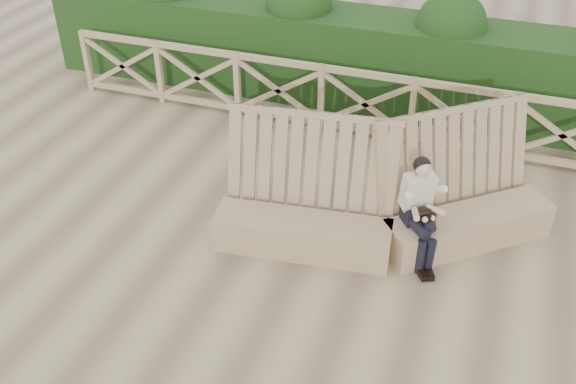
% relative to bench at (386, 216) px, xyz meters
% --- Properties ---
extents(ground, '(60.00, 60.00, 0.00)m').
position_rel_bench_xyz_m(ground, '(-0.88, -1.00, -0.40)').
color(ground, brown).
rests_on(ground, ground).
extents(bench, '(3.94, 2.25, 1.59)m').
position_rel_bench_xyz_m(bench, '(0.00, 0.00, 0.00)').
color(bench, '#886B4E').
rests_on(bench, ground).
extents(woman, '(0.62, 0.78, 1.31)m').
position_rel_bench_xyz_m(woman, '(0.41, -0.11, 0.32)').
color(woman, black).
rests_on(woman, ground).
extents(guardrail, '(10.10, 0.09, 1.10)m').
position_rel_bench_xyz_m(guardrail, '(-0.88, 2.50, 0.16)').
color(guardrail, '#897150').
rests_on(guardrail, ground).
extents(hedge, '(12.00, 1.20, 1.50)m').
position_rel_bench_xyz_m(hedge, '(-0.88, 3.70, 0.35)').
color(hedge, black).
rests_on(hedge, ground).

